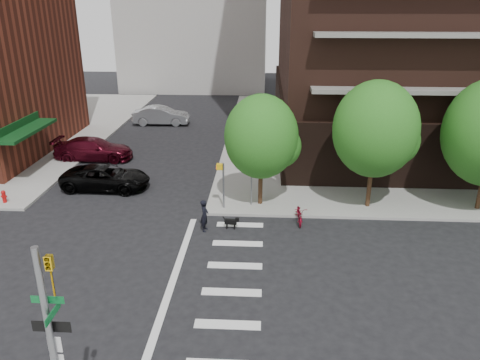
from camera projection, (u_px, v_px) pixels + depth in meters
name	position (u px, v px, depth m)	size (l,w,h in m)	color
ground	(157.00, 290.00, 18.82)	(120.00, 120.00, 0.00)	black
sidewalk_ne	(457.00, 137.00, 39.60)	(39.00, 33.00, 0.15)	gray
crosswalk	(212.00, 292.00, 18.70)	(3.85, 13.00, 0.01)	silver
tree_a	(261.00, 137.00, 25.07)	(4.00, 4.00, 5.90)	#301E11
tree_b	(375.00, 129.00, 24.57)	(4.50, 4.50, 6.65)	#301E11
pedestrian_signal	(229.00, 178.00, 25.41)	(2.18, 0.67, 2.60)	slate
fire_hydrant	(4.00, 196.00, 26.43)	(0.24, 0.24, 0.73)	#A50C0C
parked_car_black	(106.00, 178.00, 28.63)	(5.30, 2.44, 1.47)	black
parked_car_maroon	(94.00, 149.00, 33.85)	(5.57, 2.26, 1.62)	#420914
parked_car_silver	(161.00, 116.00, 43.43)	(5.18, 1.81, 1.71)	#A2A6AA
scooter	(300.00, 214.00, 24.38)	(0.64, 1.84, 0.97)	maroon
dog_walker	(205.00, 215.00, 23.39)	(0.40, 0.60, 1.65)	black
dog	(231.00, 222.00, 23.72)	(0.74, 0.26, 0.62)	black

